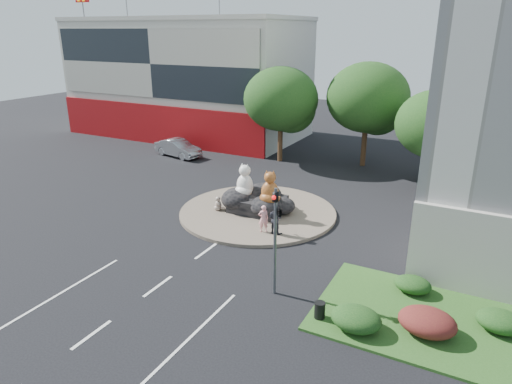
# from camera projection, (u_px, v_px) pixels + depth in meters

# --- Properties ---
(ground) EXTENTS (120.00, 120.00, 0.00)m
(ground) POSITION_uv_depth(u_px,v_px,m) (158.00, 286.00, 21.04)
(ground) COLOR black
(ground) RESTS_ON ground
(roundabout_island) EXTENTS (10.00, 10.00, 0.20)m
(roundabout_island) POSITION_uv_depth(u_px,v_px,m) (258.00, 212.00, 29.35)
(roundabout_island) COLOR brown
(roundabout_island) RESTS_ON ground
(rock_plinth) EXTENTS (3.20, 2.60, 0.90)m
(rock_plinth) POSITION_uv_depth(u_px,v_px,m) (258.00, 204.00, 29.16)
(rock_plinth) COLOR black
(rock_plinth) RESTS_ON roundabout_island
(shophouse_block) EXTENTS (25.20, 12.30, 17.40)m
(shophouse_block) POSITION_uv_depth(u_px,v_px,m) (188.00, 77.00, 50.10)
(shophouse_block) COLOR beige
(shophouse_block) RESTS_ON ground
(grass_verge) EXTENTS (10.00, 6.00, 0.12)m
(grass_verge) POSITION_uv_depth(u_px,v_px,m) (442.00, 324.00, 18.27)
(grass_verge) COLOR #234B19
(grass_verge) RESTS_ON ground
(tree_left) EXTENTS (6.46, 6.46, 8.27)m
(tree_left) POSITION_uv_depth(u_px,v_px,m) (282.00, 102.00, 39.39)
(tree_left) COLOR #382314
(tree_left) RESTS_ON ground
(tree_mid) EXTENTS (6.84, 6.84, 8.76)m
(tree_mid) POSITION_uv_depth(u_px,v_px,m) (369.00, 101.00, 37.88)
(tree_mid) COLOR #382314
(tree_mid) RESTS_ON ground
(tree_right) EXTENTS (5.70, 5.70, 7.30)m
(tree_right) POSITION_uv_depth(u_px,v_px,m) (437.00, 128.00, 32.24)
(tree_right) COLOR #382314
(tree_right) RESTS_ON ground
(hedge_near_green) EXTENTS (2.00, 1.60, 0.90)m
(hedge_near_green) POSITION_uv_depth(u_px,v_px,m) (356.00, 319.00, 17.75)
(hedge_near_green) COLOR #113612
(hedge_near_green) RESTS_ON grass_verge
(hedge_red) EXTENTS (2.20, 1.76, 0.99)m
(hedge_red) POSITION_uv_depth(u_px,v_px,m) (427.00, 322.00, 17.47)
(hedge_red) COLOR #501518
(hedge_red) RESTS_ON grass_verge
(hedge_mid_green) EXTENTS (1.80, 1.44, 0.81)m
(hedge_mid_green) POSITION_uv_depth(u_px,v_px,m) (500.00, 321.00, 17.66)
(hedge_mid_green) COLOR #113612
(hedge_mid_green) RESTS_ON grass_verge
(hedge_back_green) EXTENTS (1.60, 1.28, 0.72)m
(hedge_back_green) POSITION_uv_depth(u_px,v_px,m) (413.00, 285.00, 20.29)
(hedge_back_green) COLOR #113612
(hedge_back_green) RESTS_ON grass_verge
(traffic_light) EXTENTS (0.44, 1.24, 5.00)m
(traffic_light) POSITION_uv_depth(u_px,v_px,m) (277.00, 219.00, 19.26)
(traffic_light) COLOR #595B60
(traffic_light) RESTS_ON ground
(street_lamp) EXTENTS (2.34, 0.22, 8.06)m
(street_lamp) POSITION_uv_depth(u_px,v_px,m) (489.00, 185.00, 20.57)
(street_lamp) COLOR #595B60
(street_lamp) RESTS_ON ground
(cat_white) EXTENTS (1.51, 1.38, 2.17)m
(cat_white) POSITION_uv_depth(u_px,v_px,m) (245.00, 180.00, 28.93)
(cat_white) COLOR silver
(cat_white) RESTS_ON rock_plinth
(cat_tabby) EXTENTS (1.54, 1.43, 2.10)m
(cat_tabby) POSITION_uv_depth(u_px,v_px,m) (270.00, 187.00, 27.76)
(cat_tabby) COLOR #C66C29
(cat_tabby) RESTS_ON rock_plinth
(kitten_calico) EXTENTS (0.75, 0.74, 0.95)m
(kitten_calico) POSITION_uv_depth(u_px,v_px,m) (218.00, 203.00, 29.28)
(kitten_calico) COLOR silver
(kitten_calico) RESTS_ON roundabout_island
(kitten_white) EXTENTS (0.67, 0.67, 0.85)m
(kitten_white) POSITION_uv_depth(u_px,v_px,m) (275.00, 214.00, 27.71)
(kitten_white) COLOR white
(kitten_white) RESTS_ON roundabout_island
(pedestrian_pink) EXTENTS (0.70, 0.66, 1.61)m
(pedestrian_pink) POSITION_uv_depth(u_px,v_px,m) (263.00, 218.00, 26.02)
(pedestrian_pink) COLOR pink
(pedestrian_pink) RESTS_ON roundabout_island
(pedestrian_dark) EXTENTS (0.93, 0.76, 1.80)m
(pedestrian_dark) POSITION_uv_depth(u_px,v_px,m) (275.00, 218.00, 25.79)
(pedestrian_dark) COLOR black
(pedestrian_dark) RESTS_ON roundabout_island
(parked_car) EXTENTS (5.06, 2.57, 1.59)m
(parked_car) POSITION_uv_depth(u_px,v_px,m) (178.00, 148.00, 42.28)
(parked_car) COLOR #95989C
(parked_car) RESTS_ON ground
(litter_bin) EXTENTS (0.53, 0.53, 0.70)m
(litter_bin) POSITION_uv_depth(u_px,v_px,m) (320.00, 310.00, 18.47)
(litter_bin) COLOR black
(litter_bin) RESTS_ON grass_verge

